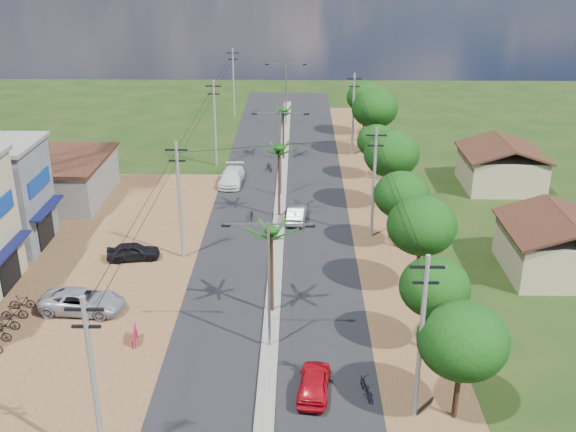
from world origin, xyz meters
name	(u,v)px	position (x,y,z in m)	size (l,w,h in m)	color
ground	(270,348)	(0.00, 0.00, 0.00)	(160.00, 160.00, 0.00)	black
road	(278,241)	(0.00, 15.00, 0.02)	(12.00, 110.00, 0.04)	black
median	(279,225)	(0.00, 18.00, 0.09)	(1.00, 90.00, 0.18)	#605E56
dirt_lot_west	(60,281)	(-15.00, 8.00, 0.02)	(18.00, 46.00, 0.04)	#56371D
dirt_shoulder_east	(385,242)	(8.50, 15.00, 0.01)	(5.00, 90.00, 0.03)	#56371D
low_shed	(50,179)	(-21.00, 24.00, 1.97)	(10.40, 10.40, 3.95)	#605E56
house_east_near	(558,242)	(20.00, 10.00, 2.39)	(7.60, 7.50, 4.60)	tan
house_east_far	(502,163)	(21.00, 28.00, 2.39)	(7.60, 7.50, 4.60)	tan
tree_east_a	(463,341)	(9.50, -6.00, 4.49)	(4.40, 4.40, 6.37)	black
tree_east_b	(435,287)	(9.30, 0.00, 4.11)	(4.00, 4.00, 5.83)	black
tree_east_c	(422,226)	(9.70, 7.00, 4.86)	(4.60, 4.60, 6.83)	black
tree_east_d	(402,195)	(9.40, 14.00, 4.34)	(4.20, 4.20, 6.13)	black
tree_east_e	(391,154)	(9.60, 22.00, 5.09)	(4.80, 4.80, 7.14)	black
tree_east_f	(376,141)	(9.20, 30.00, 3.89)	(3.80, 3.80, 5.52)	black
tree_east_g	(375,108)	(9.80, 38.00, 5.24)	(5.00, 5.00, 7.38)	black
tree_east_h	(365,97)	(9.50, 46.00, 4.64)	(4.40, 4.40, 6.52)	black
palm_median_near	(272,234)	(0.00, 4.00, 5.54)	(2.00, 2.00, 6.15)	black
palm_median_mid	(279,151)	(0.00, 20.00, 5.90)	(2.00, 2.00, 6.55)	black
palm_median_far	(283,112)	(0.00, 36.00, 5.26)	(2.00, 2.00, 5.85)	black
streetlight_near	(269,275)	(0.00, 0.00, 4.79)	(5.10, 0.18, 8.00)	gray
streetlight_mid	(281,147)	(0.00, 25.00, 4.79)	(5.10, 0.18, 8.00)	gray
streetlight_far	(286,89)	(0.00, 50.00, 4.79)	(5.10, 0.18, 8.00)	gray
utility_pole_w_a	(94,384)	(-7.00, -10.00, 4.76)	(1.60, 0.24, 9.00)	#605E56
utility_pole_w_b	(180,198)	(-7.00, 12.00, 4.76)	(1.60, 0.24, 9.00)	#605E56
utility_pole_w_c	(215,121)	(-7.00, 34.00, 4.76)	(1.60, 0.24, 9.00)	#605E56
utility_pole_w_d	(233,81)	(-7.00, 55.00, 4.76)	(1.60, 0.24, 9.00)	#605E56
utility_pole_e_a	(421,336)	(7.50, -6.00, 4.76)	(1.60, 0.24, 9.00)	#605E56
utility_pole_e_b	(374,181)	(7.50, 16.00, 4.76)	(1.60, 0.24, 9.00)	#605E56
utility_pole_e_c	(353,113)	(7.50, 38.00, 4.76)	(1.60, 0.24, 9.00)	#605E56
car_red_near	(314,383)	(2.50, -4.23, 0.68)	(1.61, 4.00, 1.36)	#9E0812
car_silver_mid	(297,214)	(1.50, 19.07, 0.66)	(1.40, 4.01, 1.32)	#95979C
car_white_far	(232,177)	(-4.86, 28.24, 0.75)	(2.11, 5.18, 1.50)	silver
car_parked_silver	(83,302)	(-12.14, 3.94, 0.74)	(2.46, 5.33, 1.48)	#95979C
car_parked_dark	(133,252)	(-10.62, 11.50, 0.66)	(1.55, 3.86, 1.32)	black
moto_rider_east	(366,388)	(5.20, -4.39, 0.47)	(0.62, 1.78, 0.94)	black
moto_rider_west_a	(252,215)	(-2.34, 19.42, 0.42)	(0.56, 1.60, 0.84)	black
moto_rider_west_b	(269,167)	(-1.38, 32.19, 0.46)	(0.43, 1.53, 0.92)	black
roadside_sign	(135,335)	(-8.00, 0.34, 0.54)	(0.27, 1.31, 1.09)	#BA113E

